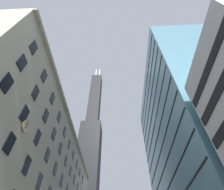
# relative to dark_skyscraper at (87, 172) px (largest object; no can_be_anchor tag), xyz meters

# --- Properties ---
(dark_skyscraper) EXTENTS (22.56, 22.56, 174.78)m
(dark_skyscraper) POSITION_rel_dark_skyscraper_xyz_m (0.00, 0.00, 0.00)
(dark_skyscraper) COLOR black
(dark_skyscraper) RESTS_ON ground
(glass_office_midrise) EXTENTS (16.79, 40.78, 52.48)m
(glass_office_midrise) POSITION_rel_dark_skyscraper_xyz_m (39.82, -72.62, -26.27)
(glass_office_midrise) COLOR teal
(glass_office_midrise) RESTS_ON ground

